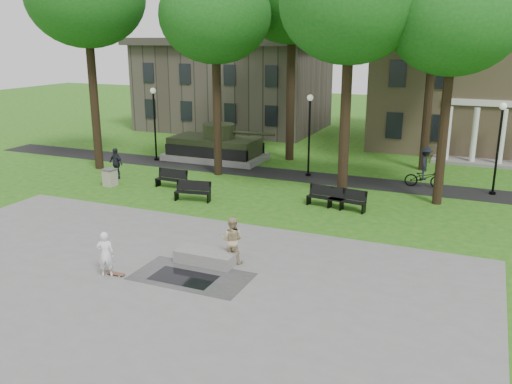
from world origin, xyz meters
TOP-DOWN VIEW (x-y plane):
  - ground at (0.00, 0.00)m, footprint 120.00×120.00m
  - plaza at (0.00, -5.00)m, footprint 22.00×16.00m
  - footpath at (0.00, 12.00)m, footprint 44.00×2.60m
  - building_right at (10.00, 26.00)m, footprint 17.00×12.00m
  - building_left at (-11.00, 26.50)m, footprint 15.00×10.00m
  - tree_1 at (-4.50, 10.50)m, footprint 6.20×6.20m
  - tree_2 at (3.50, 8.50)m, footprint 6.60×6.60m
  - tree_3 at (8.00, 9.50)m, footprint 6.00×6.00m
  - tree_5 at (6.50, 16.50)m, footprint 6.40×6.40m
  - lamp_left at (-10.00, 12.30)m, footprint 0.36×0.36m
  - lamp_mid at (0.50, 12.30)m, footprint 0.36×0.36m
  - lamp_right at (10.50, 12.30)m, footprint 0.36×0.36m
  - tank_monument at (-6.46, 14.00)m, footprint 7.45×3.40m
  - puddle at (0.98, -2.82)m, footprint 2.20×1.20m
  - concrete_block at (1.07, -1.36)m, footprint 2.21×1.01m
  - skateboard at (-1.31, -3.56)m, footprint 0.79×0.22m
  - skateboarder at (-1.48, -3.72)m, footprint 0.69×0.61m
  - friend_watching at (1.92, -0.97)m, footprint 0.89×0.73m
  - pedestrian_walker at (-9.44, 7.34)m, footprint 1.12×0.68m
  - cyclist at (7.05, 12.35)m, footprint 2.09×1.21m
  - park_bench_0 at (-5.47, 6.93)m, footprint 1.81×0.56m
  - park_bench_1 at (-3.19, 5.23)m, footprint 1.85×0.82m
  - park_bench_2 at (3.12, 6.90)m, footprint 1.84×0.74m
  - park_bench_3 at (4.20, 6.78)m, footprint 1.85×0.78m
  - trash_bin at (-8.76, 5.87)m, footprint 0.73×0.73m

SIDE VIEW (x-z plane):
  - ground at x=0.00m, z-range 0.00..0.00m
  - footpath at x=0.00m, z-range 0.00..0.01m
  - plaza at x=0.00m, z-range 0.00..0.02m
  - puddle at x=0.98m, z-range 0.02..0.02m
  - skateboard at x=-1.31m, z-range 0.02..0.09m
  - concrete_block at x=1.07m, z-range 0.02..0.47m
  - trash_bin at x=-8.76m, z-range 0.01..0.97m
  - park_bench_0 at x=-5.47m, z-range 0.02..1.02m
  - park_bench_1 at x=-3.19m, z-range 0.02..1.02m
  - park_bench_2 at x=3.12m, z-range 0.02..1.02m
  - park_bench_3 at x=4.20m, z-range 0.02..1.02m
  - skateboarder at x=-1.48m, z-range 0.02..1.62m
  - tank_monument at x=-6.46m, z-range -0.34..2.06m
  - friend_watching at x=1.92m, z-range 0.02..1.73m
  - pedestrian_walker at x=-9.44m, z-range 0.00..1.79m
  - cyclist at x=7.05m, z-range -0.20..2.03m
  - lamp_left at x=-10.00m, z-range 0.43..5.16m
  - lamp_mid at x=0.50m, z-range 0.43..5.16m
  - lamp_right at x=10.50m, z-range 0.43..5.16m
  - building_left at x=-11.00m, z-range 0.00..7.20m
  - building_right at x=10.00m, z-range 0.04..8.64m
  - tree_3 at x=8.00m, z-range 3.00..14.19m
  - tree_1 at x=-4.50m, z-range 3.14..14.77m
  - tree_2 at x=3.50m, z-range 3.23..15.40m
  - tree_5 at x=6.50m, z-range 3.45..15.89m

